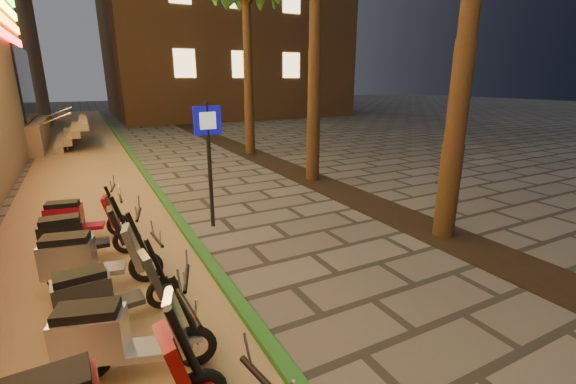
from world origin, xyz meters
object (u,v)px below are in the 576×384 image
pedestrian_sign (209,148)px  scooter_7 (88,258)px  scooter_5 (117,336)px  scooter_6 (104,293)px  scooter_8 (78,236)px  scooter_9 (78,218)px

pedestrian_sign → scooter_7: bearing=-151.1°
scooter_7 → scooter_5: bearing=-72.1°
scooter_6 → scooter_7: scooter_7 is taller
scooter_8 → scooter_9: 1.03m
scooter_7 → scooter_9: 2.12m
scooter_5 → scooter_8: scooter_5 is taller
scooter_8 → scooter_9: scooter_8 is taller
pedestrian_sign → scooter_6: 3.70m
scooter_7 → scooter_8: size_ratio=1.06×
pedestrian_sign → scooter_7: (-2.36, -1.64, -1.17)m
scooter_6 → scooter_9: 3.20m
pedestrian_sign → scooter_6: bearing=-135.1°
pedestrian_sign → scooter_9: pedestrian_sign is taller
scooter_6 → scooter_9: size_ratio=1.02×
pedestrian_sign → scooter_6: pedestrian_sign is taller
pedestrian_sign → scooter_5: bearing=-125.9°
scooter_7 → scooter_9: scooter_7 is taller
scooter_5 → scooter_9: (-0.34, 4.19, -0.03)m
scooter_6 → scooter_9: bearing=89.9°
pedestrian_sign → scooter_5: pedestrian_sign is taller
scooter_8 → scooter_5: bearing=-82.1°
pedestrian_sign → scooter_6: size_ratio=1.72×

